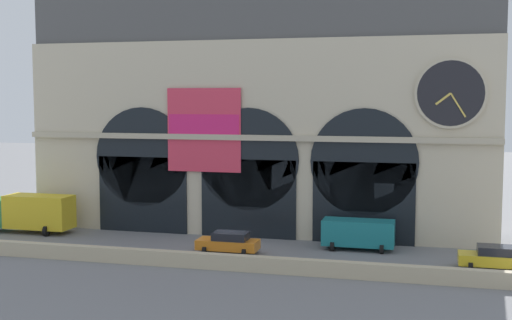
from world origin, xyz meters
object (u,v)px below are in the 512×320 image
object	(u,v)px
car_east	(494,257)
box_truck_west	(30,212)
car_center	(229,242)
van_mideast	(358,233)

from	to	relation	value
car_east	box_truck_west	bearing A→B (deg)	175.04
box_truck_west	car_center	world-z (taller)	box_truck_west
car_center	box_truck_west	bearing A→B (deg)	170.22
car_center	car_east	size ratio (longest dim) A/B	1.00
box_truck_west	van_mideast	size ratio (longest dim) A/B	1.44
box_truck_west	car_east	size ratio (longest dim) A/B	1.70
box_truck_west	van_mideast	world-z (taller)	box_truck_west
car_east	car_center	bearing A→B (deg)	179.97
box_truck_west	van_mideast	distance (m)	26.95
car_center	van_mideast	world-z (taller)	van_mideast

